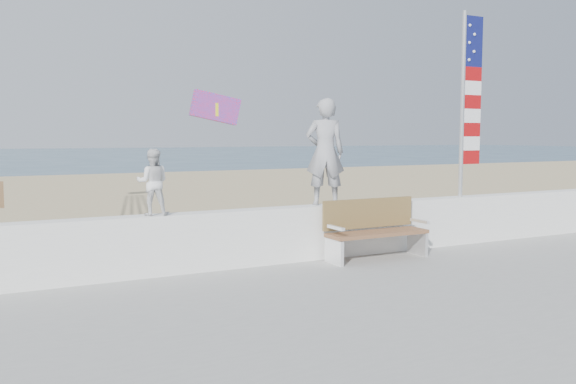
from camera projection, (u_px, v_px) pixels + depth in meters
name	position (u px, v px, depth m)	size (l,w,h in m)	color
ground	(336.00, 303.00, 8.19)	(220.00, 220.00, 0.00)	#324F65
sand	(157.00, 219.00, 16.16)	(90.00, 40.00, 0.08)	tan
seawall	(271.00, 236.00, 9.91)	(30.00, 0.35, 0.90)	white
adult	(325.00, 152.00, 10.24)	(0.65, 0.43, 1.79)	#949499
child	(153.00, 182.00, 8.94)	(0.48, 0.37, 0.98)	silver
bench	(374.00, 228.00, 10.28)	(1.80, 0.57, 1.00)	brown
flag	(468.00, 97.00, 11.58)	(0.50, 0.08, 3.50)	silver
parafoil_kite	(216.00, 108.00, 12.82)	(1.11, 0.46, 0.74)	#F81B33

